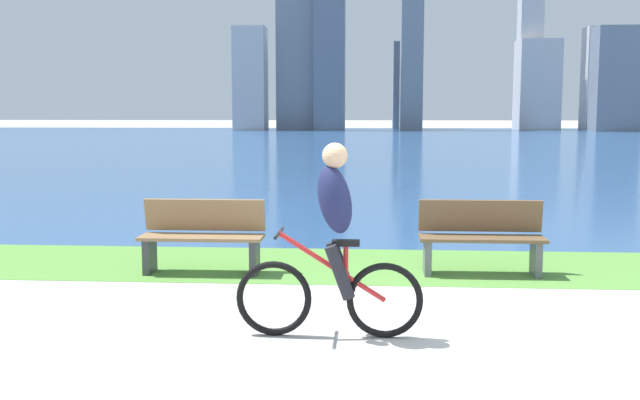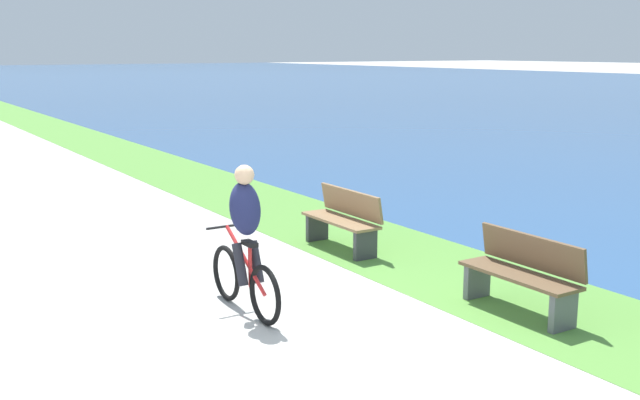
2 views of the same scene
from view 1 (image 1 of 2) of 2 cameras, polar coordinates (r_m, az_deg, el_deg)
name	(u,v)px [view 1 (image 1 of 2)]	position (r m, az deg, el deg)	size (l,w,h in m)	color
ground_plane	(434,340)	(6.66, 8.73, -10.56)	(300.00, 300.00, 0.00)	#B2AFA8
grass_strip_bayside	(414,266)	(9.67, 7.22, -5.02)	(120.00, 2.24, 0.01)	#59933D
bay_water_surface	(381,141)	(48.72, 4.66, 4.48)	(300.00, 76.20, 0.00)	#2D568C
cyclist_lead	(333,242)	(6.50, 1.00, -3.26)	(1.65, 0.52, 1.71)	black
bench_near_path	(481,238)	(9.28, 12.21, -2.83)	(1.50, 0.47, 0.90)	brown
bench_far_along_path	(203,237)	(9.26, -8.95, -2.77)	(1.50, 0.47, 0.90)	olive
city_skyline_far_shore	(436,56)	(78.10, 8.84, 10.84)	(39.61, 10.95, 23.47)	#B7B7BC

